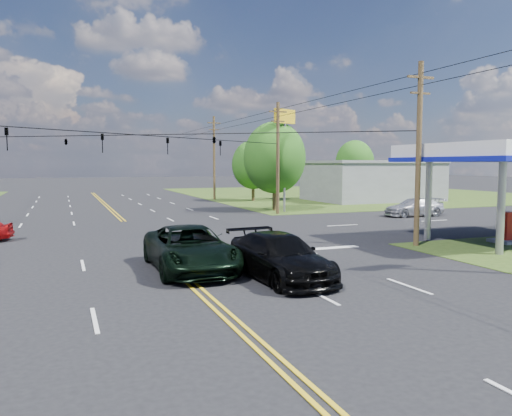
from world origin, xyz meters
name	(u,v)px	position (x,y,z in m)	size (l,w,h in m)	color
ground	(139,236)	(0.00, 12.00, 0.00)	(280.00, 280.00, 0.00)	black
grass_ne	(353,194)	(35.00, 44.00, 0.00)	(46.00, 48.00, 0.03)	#2C4215
stop_bar	(268,253)	(5.00, 4.00, 0.00)	(10.00, 0.50, 0.02)	silver
retail_ne	(372,182)	(30.00, 32.00, 2.20)	(14.00, 10.00, 4.40)	slate
pole_se	(419,152)	(13.00, 3.00, 4.92)	(1.60, 0.28, 9.50)	#43311C
pole_ne	(278,157)	(13.00, 21.00, 4.92)	(1.60, 0.28, 9.50)	#43311C
pole_right_far	(214,157)	(13.00, 40.00, 5.17)	(1.60, 0.28, 10.00)	#43311C
span_wire_signals	(137,135)	(0.00, 12.00, 6.00)	(26.00, 18.00, 1.13)	black
power_lines	(141,85)	(0.00, 10.00, 8.60)	(26.04, 100.00, 0.64)	black
tree_right_a	(275,158)	(14.00, 24.00, 4.87)	(5.70, 5.70, 8.18)	#43311C
tree_right_b	(253,165)	(16.50, 36.00, 4.22)	(4.94, 4.94, 7.09)	#43311C
tree_far_r	(355,162)	(34.00, 42.00, 4.54)	(5.32, 5.32, 7.63)	#43311C
pickup_dkgreen	(190,249)	(0.50, 1.39, 0.89)	(2.97, 6.44, 1.79)	black
suv_black	(280,257)	(3.27, -1.27, 0.84)	(2.36, 5.81, 1.68)	black
sedan_far	(414,207)	(22.76, 15.32, 0.74)	(2.08, 5.11, 1.48)	#B7B8BC
polesign_ne	(285,131)	(14.33, 22.53, 7.24)	(2.40, 1.20, 9.12)	#A5A5AA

